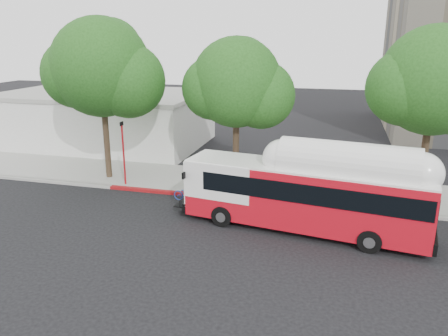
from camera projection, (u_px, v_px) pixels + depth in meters
The scene contains 10 objects.
ground at pixel (227, 230), 20.04m from camera, with size 120.00×120.00×0.00m, color black.
sidewalk at pixel (254, 185), 26.04m from camera, with size 60.00×5.00×0.15m, color gray.
curb_strip at pixel (245, 200), 23.63m from camera, with size 60.00×0.30×0.15m, color gray.
red_curb_segment at pixel (192, 195), 24.36m from camera, with size 10.00×0.32×0.16m, color maroon.
street_tree_left at pixel (109, 71), 25.38m from camera, with size 6.67×5.80×9.74m.
street_tree_mid at pixel (244, 86), 24.10m from camera, with size 5.75×5.00×8.62m.
street_tree_right at pixel (443, 85), 21.36m from camera, with size 6.21×5.40×9.18m.
low_commercial_bldg at pixel (104, 118), 35.82m from camera, with size 16.20×10.20×4.25m.
transit_bus at pixel (305, 197), 19.63m from camera, with size 11.87×3.95×3.46m.
signal_pole at pixel (124, 154), 25.37m from camera, with size 0.11×0.37×3.90m.
Camera 1 is at (4.59, -17.79, 8.51)m, focal length 35.00 mm.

